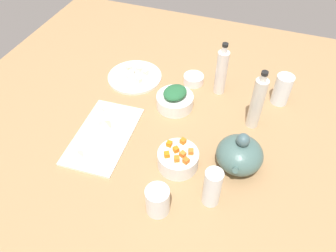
{
  "coord_description": "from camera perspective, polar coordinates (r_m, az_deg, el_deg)",
  "views": [
    {
      "loc": [
        80.12,
        28.75,
        96.88
      ],
      "look_at": [
        0.0,
        0.0,
        8.0
      ],
      "focal_mm": 35.03,
      "sensor_mm": 36.0,
      "label": 1
    }
  ],
  "objects": [
    {
      "name": "tabletop",
      "position": [
        1.28,
        0.0,
        -2.02
      ],
      "size": [
        190.0,
        190.0,
        3.0
      ],
      "primitive_type": "cube",
      "color": "#A47D52",
      "rests_on": "ground"
    },
    {
      "name": "cutting_board",
      "position": [
        1.28,
        -11.12,
        -1.61
      ],
      "size": [
        36.6,
        22.33,
        1.0
      ],
      "primitive_type": "cube",
      "rotation": [
        0.0,
        0.0,
        0.06
      ],
      "color": "white",
      "rests_on": "tabletop"
    },
    {
      "name": "plate_tofu",
      "position": [
        1.53,
        -5.8,
        8.5
      ],
      "size": [
        24.64,
        24.64,
        1.2
      ],
      "primitive_type": "cylinder",
      "color": "white",
      "rests_on": "tabletop"
    },
    {
      "name": "bowl_greens",
      "position": [
        1.36,
        1.21,
        4.34
      ],
      "size": [
        15.33,
        15.33,
        5.6
      ],
      "primitive_type": "cylinder",
      "color": "white",
      "rests_on": "tabletop"
    },
    {
      "name": "bowl_carrots",
      "position": [
        1.15,
        1.75,
        -5.8
      ],
      "size": [
        14.35,
        14.35,
        6.44
      ],
      "primitive_type": "cylinder",
      "color": "white",
      "rests_on": "tabletop"
    },
    {
      "name": "bowl_small_side",
      "position": [
        1.49,
        4.48,
        8.11
      ],
      "size": [
        9.04,
        9.04,
        3.84
      ],
      "primitive_type": "cylinder",
      "color": "white",
      "rests_on": "tabletop"
    },
    {
      "name": "teapot",
      "position": [
        1.15,
        12.35,
        -4.85
      ],
      "size": [
        17.82,
        16.18,
        15.78
      ],
      "color": "#476863",
      "rests_on": "tabletop"
    },
    {
      "name": "bottle_0",
      "position": [
        1.27,
        15.23,
        3.91
      ],
      "size": [
        4.9,
        4.9,
        25.79
      ],
      "color": "silver",
      "rests_on": "tabletop"
    },
    {
      "name": "bottle_1",
      "position": [
        1.41,
        9.27,
        9.29
      ],
      "size": [
        4.88,
        4.88,
        24.14
      ],
      "color": "silver",
      "rests_on": "tabletop"
    },
    {
      "name": "drinking_glass_0",
      "position": [
        1.04,
        -1.82,
        -12.83
      ],
      "size": [
        7.58,
        7.58,
        10.24
      ],
      "primitive_type": "cylinder",
      "color": "white",
      "rests_on": "tabletop"
    },
    {
      "name": "drinking_glass_1",
      "position": [
        1.04,
        7.71,
        -10.55
      ],
      "size": [
        5.7,
        5.7,
        14.86
      ],
      "primitive_type": "cylinder",
      "color": "white",
      "rests_on": "tabletop"
    },
    {
      "name": "drinking_glass_2",
      "position": [
        1.44,
        19.25,
        6.02
      ],
      "size": [
        7.07,
        7.07,
        13.27
      ],
      "primitive_type": "cylinder",
      "color": "white",
      "rests_on": "tabletop"
    },
    {
      "name": "carrot_cube_0",
      "position": [
        1.14,
        0.21,
        -3.11
      ],
      "size": [
        1.89,
        1.89,
        1.8
      ],
      "primitive_type": "cube",
      "rotation": [
        0.0,
        0.0,
        1.52
      ],
      "color": "orange",
      "rests_on": "bowl_carrots"
    },
    {
      "name": "carrot_cube_1",
      "position": [
        1.15,
        2.63,
        -2.64
      ],
      "size": [
        2.34,
        2.34,
        1.8
      ],
      "primitive_type": "cube",
      "rotation": [
        0.0,
        0.0,
        2.77
      ],
      "color": "orange",
      "rests_on": "bowl_carrots"
    },
    {
      "name": "carrot_cube_2",
      "position": [
        1.12,
        4.01,
        -4.47
      ],
      "size": [
        2.29,
        2.29,
        1.8
      ],
      "primitive_type": "cube",
      "rotation": [
        0.0,
        0.0,
        1.9
      ],
      "color": "orange",
      "rests_on": "bowl_carrots"
    },
    {
      "name": "carrot_cube_3",
      "position": [
        1.1,
        1.53,
        -5.74
      ],
      "size": [
        2.36,
        2.36,
        1.8
      ],
      "primitive_type": "cube",
      "rotation": [
        0.0,
        0.0,
        1.97
      ],
      "color": "orange",
      "rests_on": "bowl_carrots"
    },
    {
      "name": "carrot_cube_4",
      "position": [
        1.11,
        -0.22,
        -4.99
      ],
      "size": [
        2.46,
        2.46,
        1.8
      ],
      "primitive_type": "cube",
      "rotation": [
        0.0,
        0.0,
        0.53
      ],
      "color": "orange",
      "rests_on": "bowl_carrots"
    },
    {
      "name": "carrot_cube_5",
      "position": [
        1.1,
        3.16,
        -6.06
      ],
      "size": [
        2.41,
        2.41,
        1.8
      ],
      "primitive_type": "cube",
      "rotation": [
        0.0,
        0.0,
        1.12
      ],
      "color": "orange",
      "rests_on": "bowl_carrots"
    },
    {
      "name": "carrot_cube_6",
      "position": [
        1.12,
        1.39,
        -4.1
      ],
      "size": [
        2.54,
        2.54,
        1.8
      ],
      "primitive_type": "cube",
      "rotation": [
        0.0,
        0.0,
        0.83
      ],
      "color": "orange",
      "rests_on": "bowl_carrots"
    },
    {
      "name": "carrot_cube_7",
      "position": [
        1.11,
        2.57,
        -4.92
      ],
      "size": [
        2.38,
        2.38,
        1.8
      ],
      "primitive_type": "cube",
      "rotation": [
        0.0,
        0.0,
        1.14
      ],
      "color": "orange",
      "rests_on": "bowl_carrots"
    },
    {
      "name": "chopped_greens_mound",
      "position": [
        1.33,
        1.24,
        5.84
      ],
      "size": [
        12.94,
        11.87,
        3.75
      ],
      "primitive_type": "ellipsoid",
      "rotation": [
        0.0,
        0.0,
        2.81
      ],
      "color": "#26643A",
      "rests_on": "bowl_greens"
    },
    {
      "name": "tofu_cube_0",
      "position": [
        1.51,
        -7.56,
        8.5
      ],
      "size": [
        3.02,
        3.02,
        2.2
      ],
      "primitive_type": "cube",
      "rotation": [
        0.0,
        0.0,
        2.11
      ],
      "color": "white",
      "rests_on": "plate_tofu"
    },
    {
      "name": "tofu_cube_1",
      "position": [
        1.53,
        -3.96,
        9.3
      ],
      "size": [
        2.91,
        2.91,
        2.2
      ],
      "primitive_type": "cube",
      "rotation": [
        0.0,
        0.0,
        2.72
      ],
      "color": "#F4EACC",
      "rests_on": "plate_tofu"
    },
    {
      "name": "tofu_cube_2",
      "position": [
        1.53,
        -6.27,
        9.26
      ],
      "size": [
        2.7,
        2.7,
        2.2
      ],
      "primitive_type": "cube",
      "rotation": [
        0.0,
        0.0,
        1.83
      ],
      "color": "white",
      "rests_on": "plate_tofu"
    },
    {
      "name": "tofu_cube_3",
      "position": [
        1.55,
        -5.0,
        9.77
      ],
      "size": [
        3.01,
        3.01,
        2.2
      ],
      "primitive_type": "cube",
      "rotation": [
        0.0,
        0.0,
        2.61
      ],
      "color": "white",
      "rests_on": "plate_tofu"
    },
    {
      "name": "tofu_cube_4",
      "position": [
        1.49,
        -5.08,
        7.96
      ],
      "size": [
        2.79,
        2.79,
        2.2
      ],
      "primitive_type": "cube",
      "rotation": [
        0.0,
        0.0,
        1.25
      ],
      "color": "#EDF5CC",
      "rests_on": "plate_tofu"
    },
    {
      "name": "tofu_cube_5",
      "position": [
        1.56,
        -6.83,
        9.99
      ],
      "size": [
        3.06,
        3.06,
        2.2
      ],
      "primitive_type": "cube",
      "rotation": [
        0.0,
        0.0,
        0.96
      ],
      "color": "#EEEBC9",
      "rests_on": "plate_tofu"
    },
    {
      "name": "dumpling_0",
      "position": [
        1.35,
        -11.21,
        2.3
      ],
      "size": [
        7.34,
        7.3,
        2.8
      ],
      "primitive_type": "pyramid",
      "rotation": [
        0.0,
        0.0,
        0.65
      ],
      "color": "beige",
      "rests_on": "cutting_board"
    },
    {
      "name": "dumpling_1",
      "position": [
        1.22,
        -15.62,
        -4.59
      ],
      "size": [
        4.99,
        5.4,
        2.51
      ],
      "primitive_type": "pyramid",
      "rotation": [
        0.0,
        0.0,
        4.5
      ],
      "color": "beige",
      "rests_on": "cutting_board"
    },
    {
      "name": "dumpling_2",
      "position": [
        1.3,
        -11.04,
        0.49
      ],
      "size": [
        6.13,
        6.68,
        2.67
      ],
      "primitive_type": "pyramid",
      "rotation": [
        0.0,
        0.0,
        4.43
      ],
      "color": "beige",
      "rests_on": "cutting_board"
    }
  ]
}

